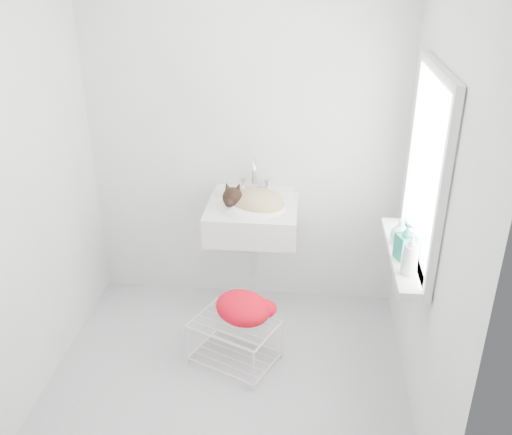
# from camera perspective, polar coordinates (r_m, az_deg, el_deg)

# --- Properties ---
(floor) EXTENTS (2.20, 2.00, 0.02)m
(floor) POSITION_cam_1_polar(r_m,az_deg,el_deg) (3.66, -2.87, -15.92)
(floor) COLOR #ABADAE
(floor) RESTS_ON ground
(back_wall) EXTENTS (2.20, 0.02, 2.50)m
(back_wall) POSITION_cam_1_polar(r_m,az_deg,el_deg) (3.90, -1.16, 8.18)
(back_wall) COLOR white
(back_wall) RESTS_ON ground
(right_wall) EXTENTS (0.02, 2.00, 2.50)m
(right_wall) POSITION_cam_1_polar(r_m,az_deg,el_deg) (3.02, 17.74, 1.41)
(right_wall) COLOR white
(right_wall) RESTS_ON ground
(left_wall) EXTENTS (0.02, 2.00, 2.50)m
(left_wall) POSITION_cam_1_polar(r_m,az_deg,el_deg) (3.32, -22.51, 2.90)
(left_wall) COLOR white
(left_wall) RESTS_ON ground
(window_glass) EXTENTS (0.01, 0.80, 1.00)m
(window_glass) POSITION_cam_1_polar(r_m,az_deg,el_deg) (3.16, 17.06, 4.57)
(window_glass) COLOR white
(window_glass) RESTS_ON right_wall
(window_frame) EXTENTS (0.04, 0.90, 1.10)m
(window_frame) POSITION_cam_1_polar(r_m,az_deg,el_deg) (3.15, 16.79, 4.59)
(window_frame) COLOR white
(window_frame) RESTS_ON right_wall
(windowsill) EXTENTS (0.16, 0.88, 0.04)m
(windowsill) POSITION_cam_1_polar(r_m,az_deg,el_deg) (3.36, 14.67, -3.64)
(windowsill) COLOR white
(windowsill) RESTS_ON right_wall
(sink) EXTENTS (0.61, 0.53, 0.24)m
(sink) POSITION_cam_1_polar(r_m,az_deg,el_deg) (3.80, -0.40, 1.20)
(sink) COLOR white
(sink) RESTS_ON back_wall
(faucet) EXTENTS (0.22, 0.16, 0.22)m
(faucet) POSITION_cam_1_polar(r_m,az_deg,el_deg) (3.91, -0.13, 4.16)
(faucet) COLOR silver
(faucet) RESTS_ON sink
(cat) EXTENTS (0.42, 0.35, 0.25)m
(cat) POSITION_cam_1_polar(r_m,az_deg,el_deg) (3.77, -0.21, 1.62)
(cat) COLOR tan
(cat) RESTS_ON sink
(wire_rack) EXTENTS (0.60, 0.53, 0.30)m
(wire_rack) POSITION_cam_1_polar(r_m,az_deg,el_deg) (3.69, -2.21, -12.44)
(wire_rack) COLOR silver
(wire_rack) RESTS_ON floor
(towel) EXTENTS (0.46, 0.45, 0.16)m
(towel) POSITION_cam_1_polar(r_m,az_deg,el_deg) (3.62, -1.33, -9.78)
(towel) COLOR #FB0A00
(towel) RESTS_ON wire_rack
(bottle_a) EXTENTS (0.09, 0.09, 0.20)m
(bottle_a) POSITION_cam_1_polar(r_m,az_deg,el_deg) (3.14, 15.11, -5.46)
(bottle_a) COLOR white
(bottle_a) RESTS_ON windowsill
(bottle_b) EXTENTS (0.13, 0.13, 0.22)m
(bottle_b) POSITION_cam_1_polar(r_m,az_deg,el_deg) (3.28, 14.72, -4.01)
(bottle_b) COLOR #1D987A
(bottle_b) RESTS_ON windowsill
(bottle_c) EXTENTS (0.16, 0.16, 0.15)m
(bottle_c) POSITION_cam_1_polar(r_m,az_deg,el_deg) (3.44, 14.29, -2.42)
(bottle_c) COLOR white
(bottle_c) RESTS_ON windowsill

